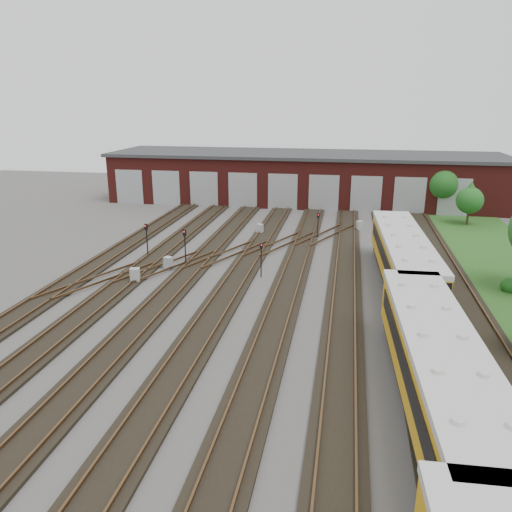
# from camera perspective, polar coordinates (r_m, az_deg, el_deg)

# --- Properties ---
(ground) EXTENTS (120.00, 120.00, 0.00)m
(ground) POSITION_cam_1_polar(r_m,az_deg,el_deg) (29.82, -1.91, -8.40)
(ground) COLOR #42403D
(ground) RESTS_ON ground
(track_network) EXTENTS (30.40, 70.00, 0.33)m
(track_network) POSITION_cam_1_polar(r_m,az_deg,el_deg) (30.33, -1.99, -7.72)
(track_network) COLOR black
(track_network) RESTS_ON ground
(maintenance_shed) EXTENTS (51.00, 12.50, 6.35)m
(maintenance_shed) POSITION_cam_1_polar(r_m,az_deg,el_deg) (67.14, 5.47, 8.98)
(maintenance_shed) COLOR #561915
(maintenance_shed) RESTS_ON ground
(metro_train) EXTENTS (3.75, 48.80, 3.45)m
(metro_train) POSITION_cam_1_polar(r_m,az_deg,el_deg) (22.66, 20.12, -12.48)
(metro_train) COLOR black
(metro_train) RESTS_ON ground
(signal_mast_0) EXTENTS (0.29, 0.28, 2.95)m
(signal_mast_0) POSITION_cam_1_polar(r_m,az_deg,el_deg) (43.54, -12.39, 2.27)
(signal_mast_0) COLOR black
(signal_mast_0) RESTS_ON ground
(signal_mast_1) EXTENTS (0.26, 0.24, 3.03)m
(signal_mast_1) POSITION_cam_1_polar(r_m,az_deg,el_deg) (40.72, -8.12, 1.53)
(signal_mast_1) COLOR black
(signal_mast_1) RESTS_ON ground
(signal_mast_2) EXTENTS (0.25, 0.23, 2.72)m
(signal_mast_2) POSITION_cam_1_polar(r_m,az_deg,el_deg) (37.64, 0.59, 0.05)
(signal_mast_2) COLOR black
(signal_mast_2) RESTS_ON ground
(signal_mast_3) EXTENTS (0.24, 0.23, 2.51)m
(signal_mast_3) POSITION_cam_1_polar(r_m,az_deg,el_deg) (48.88, 7.10, 3.86)
(signal_mast_3) COLOR black
(signal_mast_3) RESTS_ON ground
(relay_cabinet_0) EXTENTS (0.78, 0.72, 1.04)m
(relay_cabinet_0) POSITION_cam_1_polar(r_m,az_deg,el_deg) (40.43, -10.00, -0.81)
(relay_cabinet_0) COLOR #9C9EA1
(relay_cabinet_0) RESTS_ON ground
(relay_cabinet_1) EXTENTS (0.77, 0.72, 1.03)m
(relay_cabinet_1) POSITION_cam_1_polar(r_m,az_deg,el_deg) (50.40, 0.42, 3.10)
(relay_cabinet_1) COLOR #9C9EA1
(relay_cabinet_1) RESTS_ON ground
(relay_cabinet_2) EXTENTS (0.81, 0.73, 1.14)m
(relay_cabinet_2) POSITION_cam_1_polar(r_m,az_deg,el_deg) (37.91, -13.65, -2.20)
(relay_cabinet_2) COLOR #9C9EA1
(relay_cabinet_2) RESTS_ON ground
(relay_cabinet_3) EXTENTS (0.75, 0.70, 1.01)m
(relay_cabinet_3) POSITION_cam_1_polar(r_m,az_deg,el_deg) (52.80, 11.74, 3.39)
(relay_cabinet_3) COLOR #9C9EA1
(relay_cabinet_3) RESTS_ON ground
(relay_cabinet_4) EXTENTS (0.61, 0.52, 0.94)m
(relay_cabinet_4) POSITION_cam_1_polar(r_m,az_deg,el_deg) (39.58, 20.01, -2.10)
(relay_cabinet_4) COLOR #9C9EA1
(relay_cabinet_4) RESTS_ON ground
(tree_0) EXTENTS (3.84, 3.84, 6.36)m
(tree_0) POSITION_cam_1_polar(r_m,az_deg,el_deg) (62.78, 20.59, 8.19)
(tree_0) COLOR #362718
(tree_0) RESTS_ON ground
(tree_1) EXTENTS (2.85, 2.85, 4.72)m
(tree_1) POSITION_cam_1_polar(r_m,az_deg,el_deg) (58.35, 23.28, 6.19)
(tree_1) COLOR #362718
(tree_1) RESTS_ON ground
(bush_1) EXTENTS (1.17, 1.17, 1.17)m
(bush_1) POSITION_cam_1_polar(r_m,az_deg,el_deg) (39.55, 26.99, -2.82)
(bush_1) COLOR #164D16
(bush_1) RESTS_ON ground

